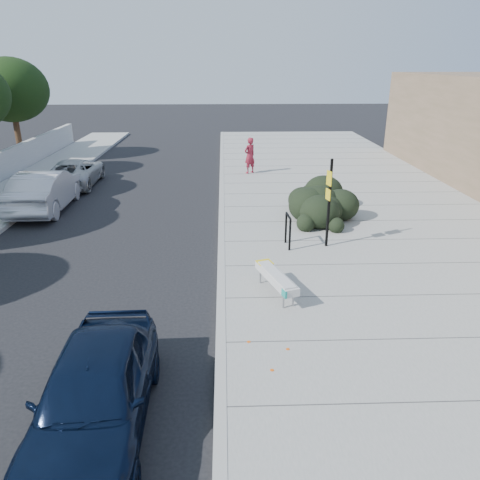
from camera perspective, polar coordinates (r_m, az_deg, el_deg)
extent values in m
plane|color=black|center=(12.02, -2.32, -7.73)|extent=(120.00, 120.00, 0.00)
cube|color=gray|center=(17.44, 16.45, 1.01)|extent=(11.20, 50.00, 0.15)
cube|color=#9E9E99|center=(16.55, -2.28, 0.85)|extent=(0.22, 50.00, 0.17)
cylinder|color=#332114|center=(32.45, -25.35, 10.88)|extent=(0.36, 0.36, 2.40)
ellipsoid|color=black|center=(32.17, -26.20, 16.11)|extent=(4.40, 4.40, 3.74)
cylinder|color=gray|center=(11.47, 5.32, -7.43)|extent=(0.04, 0.04, 0.37)
cylinder|color=gray|center=(11.57, 6.48, -7.21)|extent=(0.04, 0.04, 0.37)
cylinder|color=gray|center=(12.66, 2.50, -4.49)|extent=(0.04, 0.04, 0.37)
cylinder|color=gray|center=(12.75, 3.57, -4.32)|extent=(0.04, 0.04, 0.37)
cylinder|color=gray|center=(11.99, 3.86, -5.23)|extent=(0.49, 1.40, 0.03)
cylinder|color=gray|center=(12.08, 4.98, -5.03)|extent=(0.49, 1.40, 0.03)
cube|color=#B2B2B2|center=(11.98, 4.44, -4.58)|extent=(0.96, 1.95, 0.20)
cube|color=yellow|center=(12.57, 3.02, -2.73)|extent=(0.49, 0.49, 0.02)
cube|color=teal|center=(11.20, 5.42, -6.51)|extent=(0.12, 0.22, 0.18)
cylinder|color=black|center=(14.78, 6.10, 0.63)|extent=(0.07, 0.07, 1.03)
cylinder|color=black|center=(15.39, 5.62, 1.48)|extent=(0.07, 0.07, 1.03)
cylinder|color=black|center=(14.92, 5.93, 2.93)|extent=(0.11, 0.67, 0.07)
cube|color=black|center=(15.02, 10.80, 4.36)|extent=(0.08, 0.08, 2.85)
cube|color=yellow|center=(14.79, 10.82, 7.40)|extent=(0.10, 0.32, 0.46)
cube|color=yellow|center=(14.91, 10.69, 5.48)|extent=(0.09, 0.30, 0.35)
ellipsoid|color=black|center=(18.27, 9.91, 5.05)|extent=(2.99, 4.21, 1.43)
imported|color=black|center=(8.32, -17.26, -17.27)|extent=(1.85, 4.40, 1.49)
imported|color=#BAB9BE|center=(20.92, -22.63, 5.65)|extent=(1.84, 5.04, 1.65)
imported|color=#A7AAAD|center=(24.75, -19.49, 7.82)|extent=(2.28, 4.77, 1.31)
imported|color=maroon|center=(25.26, 1.19, 10.27)|extent=(0.82, 0.78, 1.89)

